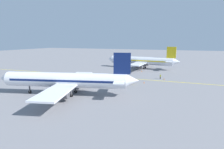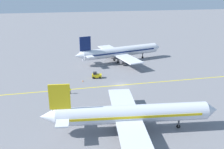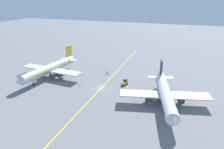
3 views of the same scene
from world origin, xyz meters
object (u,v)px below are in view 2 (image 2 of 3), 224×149
(ground_crew_worker, at_px, (70,91))
(baggage_tug_white, at_px, (96,75))
(traffic_cone_near_nose, at_px, (65,92))
(traffic_cone_far_edge, at_px, (130,96))
(traffic_cone_by_wingtip, at_px, (83,81))
(airplane_adjacent_stand, at_px, (131,114))
(traffic_cone_mid_apron, at_px, (111,110))
(airplane_at_gate, at_px, (120,52))

(ground_crew_worker, bearing_deg, baggage_tug_white, 141.45)
(traffic_cone_near_nose, height_order, traffic_cone_far_edge, same)
(ground_crew_worker, xyz_separation_m, traffic_cone_by_wingtip, (-8.31, 4.11, -0.63))
(traffic_cone_by_wingtip, bearing_deg, airplane_adjacent_stand, 13.56)
(airplane_adjacent_stand, height_order, traffic_cone_mid_apron, airplane_adjacent_stand)
(traffic_cone_near_nose, height_order, traffic_cone_mid_apron, same)
(traffic_cone_far_edge, bearing_deg, airplane_adjacent_stand, -14.78)
(traffic_cone_near_nose, bearing_deg, airplane_adjacent_stand, 30.12)
(baggage_tug_white, height_order, traffic_cone_far_edge, baggage_tug_white)
(airplane_at_gate, xyz_separation_m, traffic_cone_far_edge, (32.27, -4.22, -3.43))
(airplane_at_gate, height_order, traffic_cone_by_wingtip, airplane_at_gate)
(airplane_at_gate, relative_size, traffic_cone_mid_apron, 63.79)
(airplane_adjacent_stand, bearing_deg, traffic_cone_mid_apron, -166.73)
(traffic_cone_mid_apron, bearing_deg, traffic_cone_near_nose, -140.34)
(baggage_tug_white, xyz_separation_m, traffic_cone_far_edge, (15.85, 6.83, -0.63))
(baggage_tug_white, height_order, traffic_cone_mid_apron, baggage_tug_white)
(traffic_cone_near_nose, bearing_deg, ground_crew_worker, 67.68)
(traffic_cone_mid_apron, bearing_deg, traffic_cone_far_edge, 137.35)
(airplane_adjacent_stand, height_order, traffic_cone_near_nose, airplane_adjacent_stand)
(airplane_adjacent_stand, distance_m, traffic_cone_by_wingtip, 30.40)
(traffic_cone_near_nose, xyz_separation_m, traffic_cone_by_wingtip, (-7.76, 5.46, 0.00))
(airplane_adjacent_stand, relative_size, ground_crew_worker, 21.16)
(baggage_tug_white, relative_size, traffic_cone_by_wingtip, 5.81)
(airplane_at_gate, distance_m, ground_crew_worker, 33.63)
(airplane_adjacent_stand, relative_size, traffic_cone_far_edge, 64.63)
(traffic_cone_near_nose, height_order, traffic_cone_by_wingtip, same)
(traffic_cone_by_wingtip, bearing_deg, airplane_at_gate, 140.57)
(ground_crew_worker, height_order, traffic_cone_far_edge, ground_crew_worker)
(traffic_cone_mid_apron, xyz_separation_m, traffic_cone_by_wingtip, (-20.30, -4.94, 0.00))
(traffic_cone_by_wingtip, bearing_deg, ground_crew_worker, -26.29)
(airplane_at_gate, bearing_deg, traffic_cone_near_nose, -38.23)
(traffic_cone_near_nose, relative_size, traffic_cone_by_wingtip, 1.00)
(airplane_adjacent_stand, relative_size, traffic_cone_near_nose, 64.63)
(baggage_tug_white, bearing_deg, airplane_at_gate, 146.06)
(traffic_cone_by_wingtip, bearing_deg, traffic_cone_mid_apron, 13.69)
(traffic_cone_near_nose, distance_m, traffic_cone_by_wingtip, 9.48)
(airplane_at_gate, relative_size, traffic_cone_near_nose, 63.79)
(traffic_cone_far_edge, bearing_deg, ground_crew_worker, -108.33)
(traffic_cone_far_edge, bearing_deg, traffic_cone_by_wingtip, -139.91)
(ground_crew_worker, bearing_deg, traffic_cone_near_nose, -112.32)
(airplane_adjacent_stand, distance_m, traffic_cone_far_edge, 16.85)
(baggage_tug_white, bearing_deg, traffic_cone_far_edge, 23.32)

